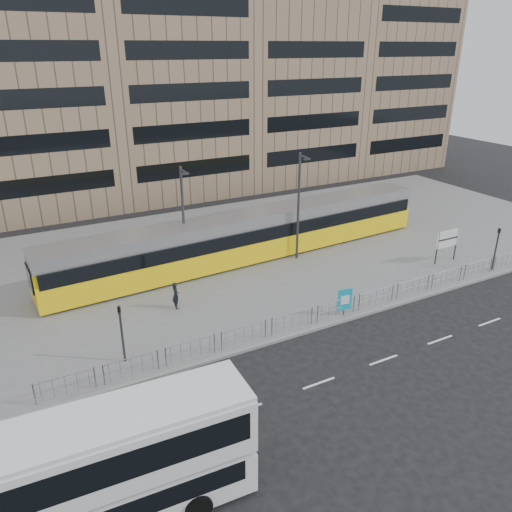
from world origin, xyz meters
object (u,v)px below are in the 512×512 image
double_decker_bus (91,472)px  station_sign (448,240)px  traffic_light_east (497,244)px  tram (250,236)px  pedestrian (176,295)px  traffic_light_west (121,327)px  lamp_post_west (184,216)px  ad_panel (345,300)px  lamp_post_east (299,203)px

double_decker_bus → station_sign: size_ratio=4.40×
traffic_light_east → station_sign: bearing=134.6°
tram → pedestrian: size_ratio=17.75×
double_decker_bus → station_sign: 28.85m
tram → traffic_light_west: bearing=-146.3°
double_decker_bus → traffic_light_west: (3.14, 8.68, -0.17)m
traffic_light_west → lamp_post_west: lamp_post_west is taller
tram → ad_panel: size_ratio=17.90×
tram → traffic_light_east: size_ratio=9.69×
tram → ad_panel: tram is taller
double_decker_bus → ad_panel: double_decker_bus is taller
ad_panel → station_sign: bearing=22.6°
pedestrian → lamp_post_east: (10.54, 2.98, 3.46)m
pedestrian → ad_panel: bearing=-119.4°
station_sign → lamp_post_east: lamp_post_east is taller
tram → lamp_post_west: bearing=175.9°
double_decker_bus → traffic_light_west: double_decker_bus is taller
traffic_light_west → lamp_post_west: bearing=72.5°
double_decker_bus → station_sign: (27.05, 10.03, -0.46)m
tram → pedestrian: bearing=-150.9°
double_decker_bus → traffic_light_west: bearing=73.0°
double_decker_bus → ad_panel: 17.32m
tram → pedestrian: tram is taller
ad_panel → lamp_post_west: bearing=128.7°
station_sign → lamp_post_east: bearing=148.7°
ad_panel → pedestrian: 10.02m
station_sign → pedestrian: (-19.74, 2.67, -0.84)m
ad_panel → lamp_post_west: (-5.90, 10.24, 3.09)m
traffic_light_east → lamp_post_west: 21.70m
traffic_light_east → lamp_post_west: (-19.12, 10.03, 2.10)m
traffic_light_west → ad_panel: bearing=13.0°
lamp_post_west → traffic_light_east: bearing=-27.7°
station_sign → traffic_light_east: (1.88, -2.60, 0.29)m
lamp_post_west → lamp_post_east: 8.25m
station_sign → lamp_post_west: bearing=157.0°
pedestrian → traffic_light_east: bearing=-100.0°
lamp_post_west → ad_panel: bearing=-60.0°
station_sign → traffic_light_west: bearing=-176.5°
lamp_post_west → pedestrian: bearing=-117.6°
station_sign → traffic_light_east: traffic_light_east is taller
pedestrian → lamp_post_west: 6.27m
traffic_light_east → pedestrian: bearing=175.0°
double_decker_bus → tram: 22.80m
double_decker_bus → lamp_post_west: 20.12m
station_sign → lamp_post_west: 18.93m
tram → station_sign: size_ratio=12.35×
station_sign → pedestrian: size_ratio=1.44×
double_decker_bus → traffic_light_west: size_ratio=3.45×
traffic_light_east → tram: bearing=153.7°
lamp_post_east → traffic_light_west: bearing=-154.6°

